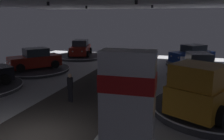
% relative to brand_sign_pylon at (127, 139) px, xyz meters
% --- Properties ---
extents(brand_sign_pylon, '(1.29, 0.70, 3.93)m').
position_rel_brand_sign_pylon_xyz_m(brand_sign_pylon, '(0.00, 0.00, 0.00)').
color(brand_sign_pylon, slate).
rests_on(brand_sign_pylon, ground).
extents(display_platform_deep_left, '(5.62, 5.62, 0.30)m').
position_rel_brand_sign_pylon_xyz_m(display_platform_deep_left, '(-10.34, 19.84, -1.87)').
color(display_platform_deep_left, '#333338').
rests_on(display_platform_deep_left, ground).
extents(display_car_deep_left, '(3.11, 4.53, 1.71)m').
position_rel_brand_sign_pylon_xyz_m(display_car_deep_left, '(-10.34, 19.87, -0.97)').
color(display_car_deep_left, maroon).
rests_on(display_car_deep_left, display_platform_deep_left).
extents(display_platform_far_left, '(5.84, 5.84, 0.25)m').
position_rel_brand_sign_pylon_xyz_m(display_platform_far_left, '(-11.21, 12.53, -1.89)').
color(display_platform_far_left, '#333338').
rests_on(display_platform_far_left, ground).
extents(display_car_far_left, '(4.00, 4.42, 1.71)m').
position_rel_brand_sign_pylon_xyz_m(display_car_far_left, '(-11.19, 12.55, -1.01)').
color(display_car_far_left, maroon).
rests_on(display_car_far_left, display_platform_far_left).
extents(display_platform_deep_right, '(4.87, 4.87, 0.27)m').
position_rel_brand_sign_pylon_xyz_m(display_platform_deep_right, '(1.61, 19.06, -1.88)').
color(display_platform_deep_right, '#333338').
rests_on(display_platform_deep_right, ground).
extents(display_car_deep_right, '(4.26, 4.22, 1.71)m').
position_rel_brand_sign_pylon_xyz_m(display_car_deep_right, '(1.63, 19.08, -1.00)').
color(display_car_deep_right, navy).
rests_on(display_car_deep_right, display_platform_deep_right).
extents(display_platform_far_right, '(4.49, 4.49, 0.29)m').
position_rel_brand_sign_pylon_xyz_m(display_platform_far_right, '(1.97, 13.88, -1.87)').
color(display_platform_far_right, silver).
rests_on(display_platform_far_right, ground).
extents(display_car_far_right, '(2.93, 4.49, 1.71)m').
position_rel_brand_sign_pylon_xyz_m(display_car_far_right, '(1.97, 13.85, -0.98)').
color(display_car_far_right, silver).
rests_on(display_car_far_right, display_platform_far_right).
extents(display_platform_mid_right, '(5.68, 5.68, 0.36)m').
position_rel_brand_sign_pylon_xyz_m(display_platform_mid_right, '(2.38, 7.19, -1.83)').
color(display_platform_mid_right, '#333338').
rests_on(display_platform_mid_right, ground).
extents(pickup_truck_mid_right, '(4.40, 5.68, 2.30)m').
position_rel_brand_sign_pylon_xyz_m(pickup_truck_mid_right, '(2.24, 6.90, -0.73)').
color(pickup_truck_mid_right, '#B77519').
rests_on(pickup_truck_mid_right, display_platform_mid_right).
extents(visitor_walking_near, '(0.32, 0.32, 1.59)m').
position_rel_brand_sign_pylon_xyz_m(visitor_walking_near, '(-4.80, 6.61, -1.13)').
color(visitor_walking_near, black).
rests_on(visitor_walking_near, ground).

